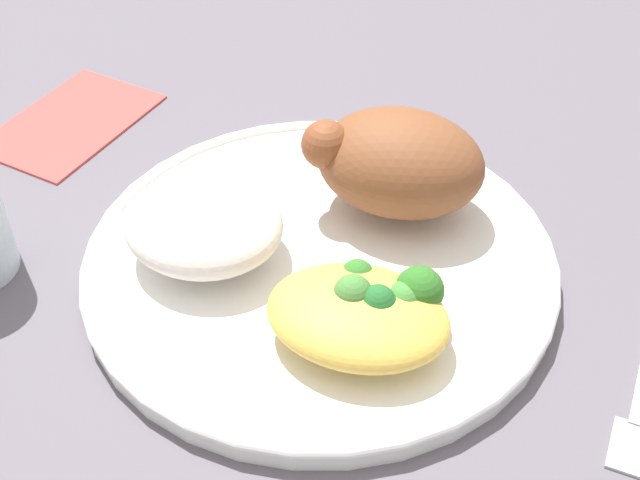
# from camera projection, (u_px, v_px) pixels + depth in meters

# --- Properties ---
(ground_plane) EXTENTS (2.00, 2.00, 0.00)m
(ground_plane) POSITION_uv_depth(u_px,v_px,m) (320.00, 271.00, 0.55)
(ground_plane) COLOR #605A64
(plate) EXTENTS (0.30, 0.30, 0.02)m
(plate) POSITION_uv_depth(u_px,v_px,m) (320.00, 261.00, 0.55)
(plate) COLOR white
(plate) RESTS_ON ground_plane
(roasted_chicken) EXTENTS (0.12, 0.08, 0.07)m
(roasted_chicken) POSITION_uv_depth(u_px,v_px,m) (396.00, 162.00, 0.55)
(roasted_chicken) COLOR brown
(roasted_chicken) RESTS_ON plate
(rice_pile) EXTENTS (0.10, 0.09, 0.04)m
(rice_pile) POSITION_uv_depth(u_px,v_px,m) (204.00, 225.00, 0.53)
(rice_pile) COLOR silver
(rice_pile) RESTS_ON plate
(mac_cheese_with_broccoli) EXTENTS (0.10, 0.08, 0.04)m
(mac_cheese_with_broccoli) POSITION_uv_depth(u_px,v_px,m) (365.00, 311.00, 0.48)
(mac_cheese_with_broccoli) COLOR #E8B94B
(mac_cheese_with_broccoli) RESTS_ON plate
(napkin) EXTENTS (0.11, 0.15, 0.00)m
(napkin) POSITION_uv_depth(u_px,v_px,m) (71.00, 121.00, 0.67)
(napkin) COLOR #DB4C47
(napkin) RESTS_ON ground_plane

